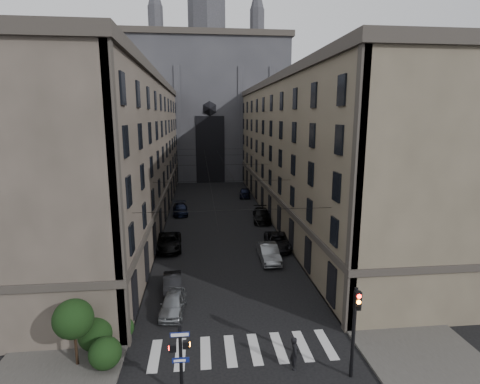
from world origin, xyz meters
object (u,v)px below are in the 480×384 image
object	(u,v)px
car_left_midnear	(173,284)
pedestrian	(294,353)
car_left_midfar	(169,242)
pedestrian_signal_left	(180,355)
car_right_midfar	(262,215)
car_right_midnear	(277,241)
car_left_near	(173,303)
traffic_light_right	(355,322)
car_right_far	(245,193)
gothic_tower	(208,99)
car_left_far	(180,209)
car_right_near	(269,253)

from	to	relation	value
car_left_midnear	pedestrian	bearing A→B (deg)	-58.01
car_left_midfar	pedestrian_signal_left	bearing A→B (deg)	-86.83
pedestrian_signal_left	car_right_midfar	distance (m)	32.95
car_right_midnear	car_right_midfar	bearing A→B (deg)	95.13
pedestrian_signal_left	car_left_near	size ratio (longest dim) A/B	0.96
traffic_light_right	car_right_midfar	xyz separation A→B (m)	(0.26, 31.13, -2.47)
traffic_light_right	car_left_midfar	bearing A→B (deg)	118.00
pedestrian_signal_left	car_right_far	world-z (taller)	pedestrian_signal_left
pedestrian_signal_left	pedestrian	distance (m)	6.53
gothic_tower	car_right_midfar	distance (m)	45.59
car_left_midfar	car_right_midnear	size ratio (longest dim) A/B	1.02
car_left_midnear	gothic_tower	bearing A→B (deg)	81.50
car_left_far	traffic_light_right	bearing A→B (deg)	-77.36
gothic_tower	pedestrian_signal_left	size ratio (longest dim) A/B	14.50
car_left_midnear	car_right_near	xyz separation A→B (m)	(8.93, 5.73, 0.13)
pedestrian_signal_left	car_left_near	bearing A→B (deg)	96.51
gothic_tower	car_left_near	bearing A→B (deg)	-93.94
traffic_light_right	car_right_midfar	distance (m)	31.23
car_right_midfar	pedestrian_signal_left	bearing A→B (deg)	-100.68
car_right_midfar	pedestrian	size ratio (longest dim) A/B	2.97
car_left_midnear	car_right_near	bearing A→B (deg)	28.57
pedestrian_signal_left	pedestrian	world-z (taller)	pedestrian_signal_left
car_left_midnear	car_right_near	size ratio (longest dim) A/B	0.84
car_left_far	pedestrian_signal_left	bearing A→B (deg)	-91.39
car_right_near	car_right_midfar	bearing A→B (deg)	83.27
pedestrian_signal_left	car_left_near	xyz separation A→B (m)	(-0.96, 8.44, -1.61)
car_right_midfar	pedestrian	xyz separation A→B (m)	(-3.17, -30.05, 0.13)
car_right_midfar	car_left_near	bearing A→B (deg)	-108.24
gothic_tower	pedestrian_signal_left	distance (m)	75.15
car_left_near	car_right_midfar	bearing A→B (deg)	71.20
pedestrian_signal_left	car_right_near	xyz separation A→B (m)	(7.71, 17.40, -1.50)
pedestrian_signal_left	car_right_midfar	bearing A→B (deg)	73.45
traffic_light_right	car_right_near	xyz separation A→B (m)	(-1.40, 16.98, -2.47)
pedestrian	car_left_far	bearing A→B (deg)	21.06
car_right_near	pedestrian_signal_left	bearing A→B (deg)	-113.96
gothic_tower	car_right_midfar	bearing A→B (deg)	-82.04
car_left_far	car_right_near	bearing A→B (deg)	-67.77
traffic_light_right	car_left_near	xyz separation A→B (m)	(-10.08, 8.02, -2.58)
gothic_tower	traffic_light_right	xyz separation A→B (m)	(5.60, -73.04, -14.51)
traffic_light_right	pedestrian	distance (m)	3.88
pedestrian_signal_left	traffic_light_right	distance (m)	9.18
car_right_far	pedestrian	size ratio (longest dim) A/B	2.43
gothic_tower	pedestrian	xyz separation A→B (m)	(2.69, -71.96, -16.84)
pedestrian_signal_left	gothic_tower	bearing A→B (deg)	87.26
gothic_tower	car_left_midnear	world-z (taller)	gothic_tower
car_left_far	car_right_midfar	size ratio (longest dim) A/B	0.91
traffic_light_right	car_left_far	size ratio (longest dim) A/B	1.01
traffic_light_right	car_right_far	world-z (taller)	traffic_light_right
pedestrian	car_left_midnear	bearing A→B (deg)	44.41
car_left_near	car_left_midfar	distance (m)	13.45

